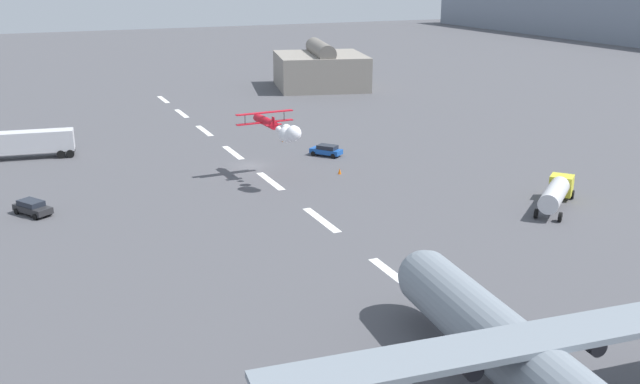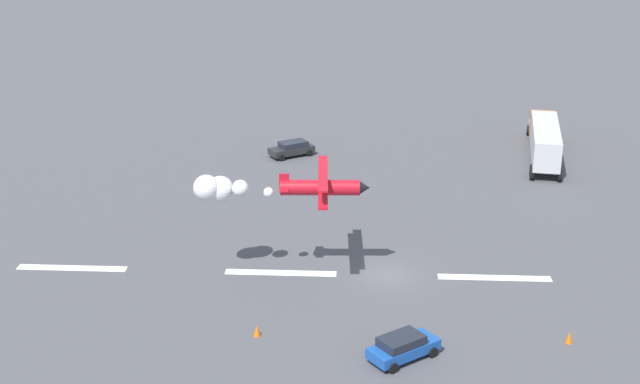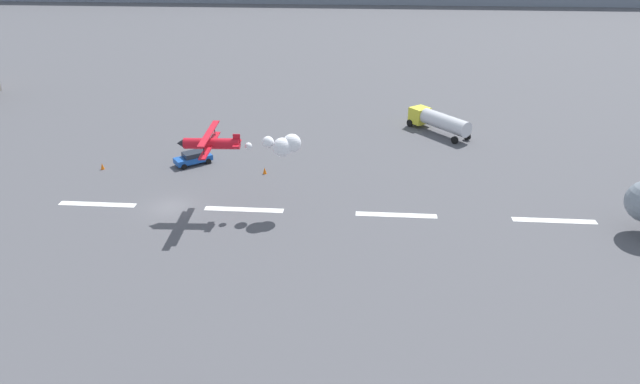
% 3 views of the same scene
% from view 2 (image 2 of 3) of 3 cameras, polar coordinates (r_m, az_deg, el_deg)
% --- Properties ---
extents(ground_plane, '(440.00, 440.00, 0.00)m').
position_cam_2_polar(ground_plane, '(62.64, 4.39, -5.45)').
color(ground_plane, '#4C4C51').
rests_on(ground_plane, ground).
extents(runway_stripe_3, '(8.00, 0.90, 0.01)m').
position_cam_2_polar(runway_stripe_3, '(63.32, 11.32, -5.51)').
color(runway_stripe_3, white).
rests_on(runway_stripe_3, ground).
extents(runway_stripe_4, '(8.00, 0.90, 0.01)m').
position_cam_2_polar(runway_stripe_4, '(62.88, -2.58, -5.29)').
color(runway_stripe_4, white).
rests_on(runway_stripe_4, ground).
extents(runway_stripe_5, '(8.00, 0.90, 0.01)m').
position_cam_2_polar(runway_stripe_5, '(66.05, -15.89, -4.79)').
color(runway_stripe_5, white).
rests_on(runway_stripe_5, ground).
extents(stunt_biplane_red, '(12.04, 7.39, 2.24)m').
position_cam_2_polar(stunt_biplane_red, '(59.69, -4.18, 0.27)').
color(stunt_biplane_red, red).
extents(semi_truck_orange, '(5.14, 16.14, 3.70)m').
position_cam_2_polar(semi_truck_orange, '(89.48, 14.45, 3.45)').
color(semi_truck_orange, silver).
rests_on(semi_truck_orange, ground).
extents(followme_car_yellow, '(4.74, 3.93, 1.52)m').
position_cam_2_polar(followme_car_yellow, '(87.78, -1.84, 2.86)').
color(followme_car_yellow, '#262628').
rests_on(followme_car_yellow, ground).
extents(airport_staff_sedan, '(4.53, 4.09, 1.52)m').
position_cam_2_polar(airport_staff_sedan, '(52.38, 5.43, -10.01)').
color(airport_staff_sedan, '#194CA5').
rests_on(airport_staff_sedan, ground).
extents(traffic_cone_near, '(0.44, 0.44, 0.75)m').
position_cam_2_polar(traffic_cone_near, '(56.07, 15.96, -9.11)').
color(traffic_cone_near, orange).
rests_on(traffic_cone_near, ground).
extents(traffic_cone_far, '(0.44, 0.44, 0.75)m').
position_cam_2_polar(traffic_cone_far, '(54.83, -4.13, -9.00)').
color(traffic_cone_far, orange).
rests_on(traffic_cone_far, ground).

